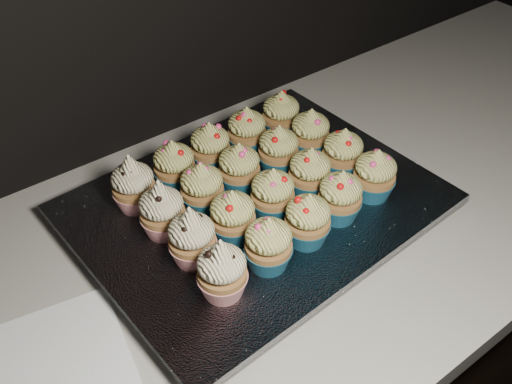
# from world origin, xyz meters

# --- Properties ---
(worktop) EXTENTS (2.44, 0.64, 0.04)m
(worktop) POSITION_xyz_m (0.00, 1.70, 0.88)
(worktop) COLOR beige
(worktop) RESTS_ON cabinet
(napkin) EXTENTS (0.19, 0.19, 0.00)m
(napkin) POSITION_xyz_m (-0.10, 1.67, 0.90)
(napkin) COLOR white
(napkin) RESTS_ON worktop
(baking_tray) EXTENTS (0.49, 0.38, 0.02)m
(baking_tray) POSITION_xyz_m (0.24, 1.73, 0.91)
(baking_tray) COLOR black
(baking_tray) RESTS_ON worktop
(foil_lining) EXTENTS (0.53, 0.42, 0.01)m
(foil_lining) POSITION_xyz_m (0.24, 1.73, 0.93)
(foil_lining) COLOR silver
(foil_lining) RESTS_ON baking_tray
(cupcake_0) EXTENTS (0.06, 0.06, 0.10)m
(cupcake_0) POSITION_xyz_m (0.11, 1.61, 0.97)
(cupcake_0) COLOR red
(cupcake_0) RESTS_ON foil_lining
(cupcake_1) EXTENTS (0.06, 0.06, 0.08)m
(cupcake_1) POSITION_xyz_m (0.18, 1.62, 0.97)
(cupcake_1) COLOR #195A77
(cupcake_1) RESTS_ON foil_lining
(cupcake_2) EXTENTS (0.06, 0.06, 0.08)m
(cupcake_2) POSITION_xyz_m (0.25, 1.62, 0.97)
(cupcake_2) COLOR #195A77
(cupcake_2) RESTS_ON foil_lining
(cupcake_3) EXTENTS (0.06, 0.06, 0.08)m
(cupcake_3) POSITION_xyz_m (0.32, 1.63, 0.97)
(cupcake_3) COLOR #195A77
(cupcake_3) RESTS_ON foil_lining
(cupcake_4) EXTENTS (0.06, 0.06, 0.08)m
(cupcake_4) POSITION_xyz_m (0.39, 1.63, 0.97)
(cupcake_4) COLOR #195A77
(cupcake_4) RESTS_ON foil_lining
(cupcake_5) EXTENTS (0.06, 0.06, 0.10)m
(cupcake_5) POSITION_xyz_m (0.11, 1.68, 0.97)
(cupcake_5) COLOR red
(cupcake_5) RESTS_ON foil_lining
(cupcake_6) EXTENTS (0.06, 0.06, 0.08)m
(cupcake_6) POSITION_xyz_m (0.17, 1.69, 0.97)
(cupcake_6) COLOR #195A77
(cupcake_6) RESTS_ON foil_lining
(cupcake_7) EXTENTS (0.06, 0.06, 0.08)m
(cupcake_7) POSITION_xyz_m (0.24, 1.69, 0.97)
(cupcake_7) COLOR #195A77
(cupcake_7) RESTS_ON foil_lining
(cupcake_8) EXTENTS (0.06, 0.06, 0.08)m
(cupcake_8) POSITION_xyz_m (0.32, 1.69, 0.97)
(cupcake_8) COLOR #195A77
(cupcake_8) RESTS_ON foil_lining
(cupcake_9) EXTENTS (0.06, 0.06, 0.08)m
(cupcake_9) POSITION_xyz_m (0.39, 1.70, 0.97)
(cupcake_9) COLOR #195A77
(cupcake_9) RESTS_ON foil_lining
(cupcake_10) EXTENTS (0.06, 0.06, 0.10)m
(cupcake_10) POSITION_xyz_m (0.10, 1.75, 0.97)
(cupcake_10) COLOR red
(cupcake_10) RESTS_ON foil_lining
(cupcake_11) EXTENTS (0.06, 0.06, 0.08)m
(cupcake_11) POSITION_xyz_m (0.17, 1.76, 0.97)
(cupcake_11) COLOR #195A77
(cupcake_11) RESTS_ON foil_lining
(cupcake_12) EXTENTS (0.06, 0.06, 0.08)m
(cupcake_12) POSITION_xyz_m (0.24, 1.76, 0.97)
(cupcake_12) COLOR #195A77
(cupcake_12) RESTS_ON foil_lining
(cupcake_13) EXTENTS (0.06, 0.06, 0.08)m
(cupcake_13) POSITION_xyz_m (0.31, 1.76, 0.97)
(cupcake_13) COLOR #195A77
(cupcake_13) RESTS_ON foil_lining
(cupcake_14) EXTENTS (0.06, 0.06, 0.08)m
(cupcake_14) POSITION_xyz_m (0.38, 1.77, 0.97)
(cupcake_14) COLOR #195A77
(cupcake_14) RESTS_ON foil_lining
(cupcake_15) EXTENTS (0.06, 0.06, 0.10)m
(cupcake_15) POSITION_xyz_m (0.10, 1.82, 0.97)
(cupcake_15) COLOR red
(cupcake_15) RESTS_ON foil_lining
(cupcake_16) EXTENTS (0.06, 0.06, 0.08)m
(cupcake_16) POSITION_xyz_m (0.17, 1.83, 0.97)
(cupcake_16) COLOR #195A77
(cupcake_16) RESTS_ON foil_lining
(cupcake_17) EXTENTS (0.06, 0.06, 0.08)m
(cupcake_17) POSITION_xyz_m (0.23, 1.83, 0.97)
(cupcake_17) COLOR #195A77
(cupcake_17) RESTS_ON foil_lining
(cupcake_18) EXTENTS (0.06, 0.06, 0.08)m
(cupcake_18) POSITION_xyz_m (0.30, 1.83, 0.97)
(cupcake_18) COLOR #195A77
(cupcake_18) RESTS_ON foil_lining
(cupcake_19) EXTENTS (0.06, 0.06, 0.08)m
(cupcake_19) POSITION_xyz_m (0.38, 1.84, 0.97)
(cupcake_19) COLOR #195A77
(cupcake_19) RESTS_ON foil_lining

